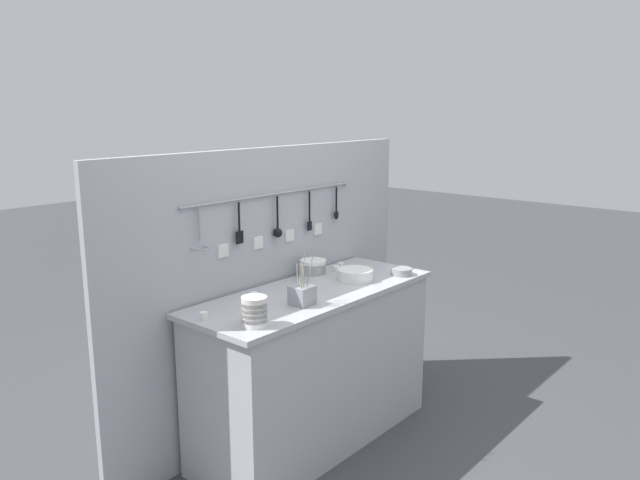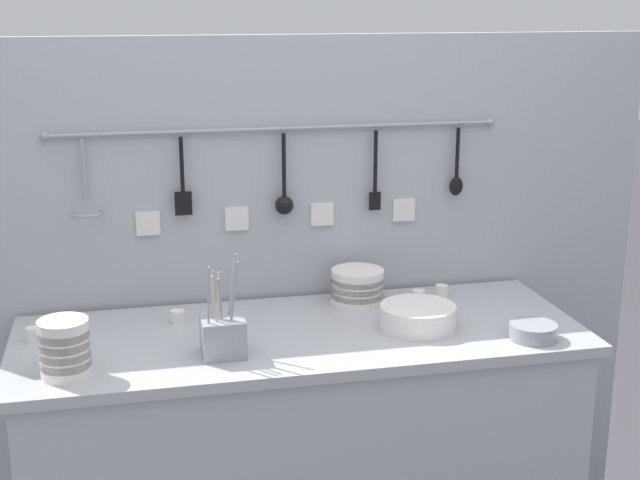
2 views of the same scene
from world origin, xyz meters
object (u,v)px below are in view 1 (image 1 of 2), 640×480
(cup_beside_plates, at_px, (254,296))
(cup_front_left, at_px, (341,265))
(bowl_stack_tall_left, at_px, (254,311))
(cup_edge_far, at_px, (204,316))
(steel_mixing_bowl, at_px, (402,271))
(bowl_stack_back_corner, at_px, (313,268))
(plate_stack, at_px, (355,275))
(cutlery_caddy, at_px, (302,295))
(cup_edge_near, at_px, (336,269))

(cup_beside_plates, relative_size, cup_front_left, 1.00)
(bowl_stack_tall_left, height_order, cup_front_left, bowl_stack_tall_left)
(cup_beside_plates, height_order, cup_front_left, same)
(cup_edge_far, bearing_deg, cup_front_left, 4.87)
(steel_mixing_bowl, relative_size, cup_edge_far, 3.26)
(bowl_stack_tall_left, bearing_deg, steel_mixing_bowl, -1.24)
(cup_edge_far, bearing_deg, steel_mixing_bowl, -12.17)
(bowl_stack_tall_left, bearing_deg, cup_edge_far, 110.68)
(bowl_stack_back_corner, relative_size, cup_edge_far, 3.97)
(cup_edge_far, relative_size, cup_front_left, 1.00)
(cup_front_left, bearing_deg, bowl_stack_tall_left, -161.91)
(plate_stack, xyz_separation_m, steel_mixing_bowl, (0.28, -0.15, -0.01))
(cutlery_caddy, xyz_separation_m, cup_front_left, (0.72, 0.31, -0.04))
(steel_mixing_bowl, height_order, cup_beside_plates, steel_mixing_bowl)
(steel_mixing_bowl, bearing_deg, cup_edge_near, 120.22)
(cutlery_caddy, relative_size, cup_beside_plates, 6.67)
(cutlery_caddy, height_order, cup_edge_near, cutlery_caddy)
(bowl_stack_tall_left, bearing_deg, plate_stack, 7.22)
(cup_edge_far, xyz_separation_m, cup_front_left, (1.21, 0.10, 0.00))
(cup_beside_plates, relative_size, cup_edge_near, 1.00)
(steel_mixing_bowl, bearing_deg, bowl_stack_back_corner, 135.21)
(plate_stack, relative_size, cup_front_left, 5.33)
(steel_mixing_bowl, bearing_deg, cup_front_left, 107.04)
(bowl_stack_tall_left, xyz_separation_m, bowl_stack_back_corner, (0.84, 0.36, -0.02))
(plate_stack, height_order, steel_mixing_bowl, plate_stack)
(cutlery_caddy, bearing_deg, cup_beside_plates, 110.77)
(cup_edge_near, distance_m, cup_edge_far, 1.12)
(cutlery_caddy, relative_size, cup_front_left, 6.67)
(cutlery_caddy, bearing_deg, cup_edge_near, 23.89)
(bowl_stack_tall_left, distance_m, bowl_stack_back_corner, 0.91)
(cutlery_caddy, xyz_separation_m, cup_beside_plates, (-0.10, 0.26, -0.04))
(bowl_stack_back_corner, height_order, cup_edge_near, bowl_stack_back_corner)
(cutlery_caddy, bearing_deg, plate_stack, 7.30)
(cutlery_caddy, distance_m, cup_front_left, 0.78)
(cup_front_left, bearing_deg, plate_stack, -123.57)
(cup_beside_plates, bearing_deg, cup_front_left, 3.60)
(bowl_stack_back_corner, bearing_deg, cup_beside_plates, -174.73)
(cup_front_left, bearing_deg, cup_edge_far, -175.13)
(cup_edge_near, bearing_deg, bowl_stack_tall_left, -162.21)
(plate_stack, bearing_deg, cup_edge_far, 172.42)
(cup_beside_plates, bearing_deg, cup_edge_far, -172.49)
(bowl_stack_back_corner, height_order, cup_front_left, bowl_stack_back_corner)
(bowl_stack_back_corner, bearing_deg, cutlery_caddy, -144.99)
(bowl_stack_tall_left, relative_size, cup_beside_plates, 3.64)
(cutlery_caddy, bearing_deg, cup_front_left, 23.60)
(cup_edge_far, bearing_deg, cutlery_caddy, -23.25)
(plate_stack, distance_m, cutlery_caddy, 0.56)
(plate_stack, bearing_deg, steel_mixing_bowl, -27.67)
(steel_mixing_bowl, relative_size, cup_front_left, 3.26)
(plate_stack, bearing_deg, bowl_stack_tall_left, -172.78)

